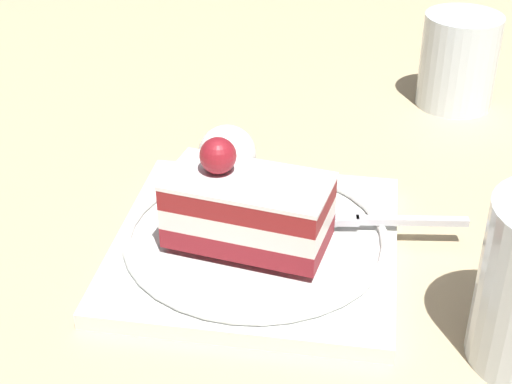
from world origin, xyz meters
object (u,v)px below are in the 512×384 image
cake_slice (247,208)px  whipped_cream_dollop (223,154)px  drink_glass_near (458,66)px  dessert_plate (256,240)px  fork (377,220)px

cake_slice → whipped_cream_dollop: cake_slice is taller
whipped_cream_dollop → drink_glass_near: (-0.20, -0.18, -0.00)m
dessert_plate → cake_slice: 0.04m
cake_slice → dessert_plate: bearing=-114.6°
dessert_plate → cake_slice: bearing=65.4°
whipped_cream_dollop → fork: (-0.11, 0.05, -0.02)m
fork → drink_glass_near: drink_glass_near is taller
fork → whipped_cream_dollop: bearing=-26.3°
dessert_plate → fork: fork is taller
cake_slice → whipped_cream_dollop: (0.02, -0.08, -0.00)m
whipped_cream_dollop → fork: size_ratio=0.37×
dessert_plate → drink_glass_near: (-0.18, -0.24, 0.03)m
whipped_cream_dollop → drink_glass_near: 0.27m
drink_glass_near → fork: bearing=68.1°
drink_glass_near → cake_slice: bearing=54.4°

